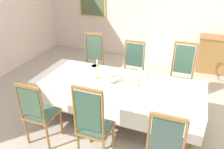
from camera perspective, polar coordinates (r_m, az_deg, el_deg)
ground at (r=3.99m, az=0.70°, el=-12.63°), size 6.46×6.22×0.04m
dining_table at (r=3.66m, az=1.37°, el=-2.98°), size 2.75×1.03×0.76m
tablecloth at (r=3.69m, az=1.36°, el=-3.62°), size 2.77×1.05×0.44m
chair_south_a at (r=3.45m, az=-18.39°, el=-9.09°), size 0.44×0.42×1.08m
chair_north_a at (r=4.77m, az=-5.04°, el=3.35°), size 0.44×0.42×1.21m
chair_south_b at (r=3.01m, az=-4.88°, el=-12.51°), size 0.44×0.42×1.23m
chair_north_b at (r=4.49m, az=5.24°, el=1.41°), size 0.44×0.42×1.15m
chair_south_c at (r=2.85m, az=13.64°, el=-17.20°), size 0.44×0.42×1.09m
chair_north_c at (r=4.36m, az=17.39°, el=-0.20°), size 0.44×0.42×1.24m
soup_tureen at (r=3.61m, az=-0.40°, el=0.03°), size 0.32×0.32×0.25m
candlestick_west at (r=3.68m, az=-3.77°, el=0.88°), size 0.07×0.07×0.34m
candlestick_east at (r=3.48m, az=6.88°, el=-1.18°), size 0.07×0.07×0.32m
bowl_near_left at (r=3.87m, az=7.86°, el=0.18°), size 0.20×0.20×0.05m
bowl_near_right at (r=4.12m, az=-4.36°, el=2.08°), size 0.17×0.17×0.04m
spoon_primary at (r=3.87m, az=9.90°, el=-0.27°), size 0.06×0.17×0.01m
spoon_secondary at (r=4.20m, az=-5.71°, el=2.27°), size 0.05×0.18×0.01m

